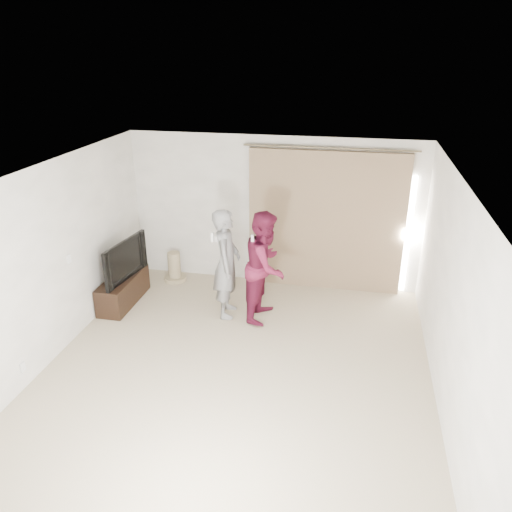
{
  "coord_description": "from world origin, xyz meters",
  "views": [
    {
      "loc": [
        1.35,
        -5.31,
        3.96
      ],
      "look_at": [
        0.01,
        1.2,
        1.12
      ],
      "focal_mm": 35.0,
      "sensor_mm": 36.0,
      "label": 1
    }
  ],
  "objects_px": {
    "tv_console": "(123,290)",
    "tv": "(120,259)",
    "person_woman": "(266,266)",
    "person_man": "(227,264)"
  },
  "relations": [
    {
      "from": "person_woman",
      "to": "person_man",
      "type": "bearing_deg",
      "value": -176.2
    },
    {
      "from": "tv_console",
      "to": "person_woman",
      "type": "distance_m",
      "value": 2.46
    },
    {
      "from": "person_man",
      "to": "tv_console",
      "type": "bearing_deg",
      "value": 179.65
    },
    {
      "from": "tv",
      "to": "person_woman",
      "type": "xyz_separation_m",
      "value": [
        2.37,
        0.03,
        0.08
      ]
    },
    {
      "from": "tv_console",
      "to": "person_man",
      "type": "xyz_separation_m",
      "value": [
        1.77,
        -0.01,
        0.64
      ]
    },
    {
      "from": "tv_console",
      "to": "tv",
      "type": "bearing_deg",
      "value": 0.0
    },
    {
      "from": "tv_console",
      "to": "person_woman",
      "type": "bearing_deg",
      "value": 0.7
    },
    {
      "from": "tv_console",
      "to": "tv",
      "type": "xyz_separation_m",
      "value": [
        0.0,
        0.0,
        0.55
      ]
    },
    {
      "from": "person_man",
      "to": "person_woman",
      "type": "bearing_deg",
      "value": 3.8
    },
    {
      "from": "person_man",
      "to": "person_woman",
      "type": "height_order",
      "value": "person_man"
    }
  ]
}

